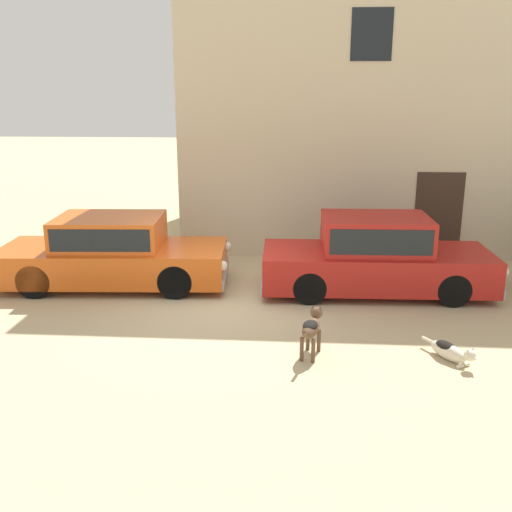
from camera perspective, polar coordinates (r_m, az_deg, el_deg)
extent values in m
plane|color=tan|center=(11.05, -3.52, -4.71)|extent=(80.00, 80.00, 0.00)
cube|color=#D15619|center=(12.29, -13.84, -0.61)|extent=(4.68, 2.07, 0.67)
cube|color=#D15619|center=(12.14, -14.25, 2.34)|extent=(2.20, 1.67, 0.63)
cube|color=black|center=(12.13, -14.26, 2.39)|extent=(2.03, 1.68, 0.44)
cube|color=#999BA0|center=(12.00, -3.20, -1.69)|extent=(0.23, 1.76, 0.20)
cube|color=#999BA0|center=(13.10, -23.44, -1.50)|extent=(0.23, 1.76, 0.20)
sphere|color=silver|center=(12.58, -2.89, 0.95)|extent=(0.20, 0.20, 0.20)
sphere|color=silver|center=(11.20, -3.31, -0.96)|extent=(0.20, 0.20, 0.20)
cube|color=red|center=(13.68, -22.35, 1.06)|extent=(0.05, 0.18, 0.18)
cylinder|color=black|center=(12.82, -6.98, -0.26)|extent=(0.69, 0.24, 0.68)
cylinder|color=black|center=(11.32, -8.00, -2.52)|extent=(0.69, 0.24, 0.68)
cylinder|color=black|center=(13.46, -18.66, -0.21)|extent=(0.69, 0.24, 0.68)
cylinder|color=black|center=(12.03, -21.07, -2.33)|extent=(0.69, 0.24, 0.68)
cube|color=#AD1E19|center=(11.76, 11.73, -1.13)|extent=(4.52, 1.81, 0.71)
cube|color=#AD1E19|center=(11.57, 11.71, 2.19)|extent=(2.09, 1.52, 0.69)
cube|color=black|center=(11.57, 11.71, 2.23)|extent=(1.93, 1.54, 0.48)
cube|color=#999BA0|center=(12.38, 21.86, -2.30)|extent=(0.16, 1.68, 0.20)
cube|color=#999BA0|center=(11.69, 0.86, -2.15)|extent=(0.16, 1.68, 0.20)
sphere|color=silver|center=(12.89, 21.23, 0.35)|extent=(0.20, 0.20, 0.20)
sphere|color=silver|center=(11.67, 23.25, -1.44)|extent=(0.20, 0.20, 0.20)
cube|color=red|center=(12.27, 0.97, 0.79)|extent=(0.04, 0.18, 0.18)
cube|color=red|center=(10.86, 0.74, -1.24)|extent=(0.04, 0.18, 0.18)
cylinder|color=black|center=(12.80, 17.12, -0.99)|extent=(0.64, 0.21, 0.64)
cylinder|color=black|center=(11.41, 18.93, -3.20)|extent=(0.64, 0.21, 0.64)
cylinder|color=black|center=(12.40, 5.02, -0.86)|extent=(0.64, 0.21, 0.64)
cylinder|color=black|center=(10.96, 5.32, -3.15)|extent=(0.64, 0.21, 0.64)
cube|color=#38281E|center=(14.24, 17.53, 3.70)|extent=(1.10, 0.02, 2.10)
cube|color=black|center=(13.69, 11.37, 20.66)|extent=(0.90, 0.02, 1.10)
cylinder|color=brown|center=(9.11, 5.14, -8.13)|extent=(0.06, 0.06, 0.38)
cylinder|color=brown|center=(9.08, 6.23, -8.25)|extent=(0.06, 0.06, 0.38)
cylinder|color=brown|center=(8.75, 4.54, -9.17)|extent=(0.06, 0.06, 0.38)
cylinder|color=brown|center=(8.72, 5.67, -9.30)|extent=(0.06, 0.06, 0.38)
ellipsoid|color=brown|center=(8.80, 5.44, -7.11)|extent=(0.38, 0.66, 0.23)
ellipsoid|color=black|center=(8.74, 5.39, -6.84)|extent=(0.30, 0.39, 0.13)
sphere|color=brown|center=(9.11, 5.99, -5.61)|extent=(0.19, 0.19, 0.19)
cone|color=brown|center=(9.20, 6.12, -5.47)|extent=(0.13, 0.13, 0.11)
cone|color=brown|center=(9.09, 5.65, -5.07)|extent=(0.08, 0.08, 0.09)
cone|color=brown|center=(9.07, 6.36, -5.14)|extent=(0.08, 0.08, 0.09)
cylinder|color=brown|center=(8.43, 4.87, -7.71)|extent=(0.10, 0.21, 0.17)
cylinder|color=beige|center=(9.17, 20.05, -10.01)|extent=(0.12, 0.10, 0.06)
cylinder|color=beige|center=(9.09, 19.52, -10.21)|extent=(0.12, 0.10, 0.06)
ellipsoid|color=beige|center=(9.27, 18.45, -8.94)|extent=(0.54, 0.67, 0.25)
ellipsoid|color=black|center=(9.27, 18.26, -8.45)|extent=(0.37, 0.42, 0.14)
sphere|color=beige|center=(8.99, 20.36, -9.19)|extent=(0.17, 0.17, 0.17)
cone|color=beige|center=(8.95, 20.79, -9.46)|extent=(0.13, 0.13, 0.10)
cone|color=beige|center=(9.00, 20.63, -8.65)|extent=(0.08, 0.08, 0.08)
cone|color=beige|center=(8.92, 20.18, -8.82)|extent=(0.08, 0.08, 0.08)
cylinder|color=beige|center=(9.51, 16.62, -7.95)|extent=(0.17, 0.22, 0.05)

